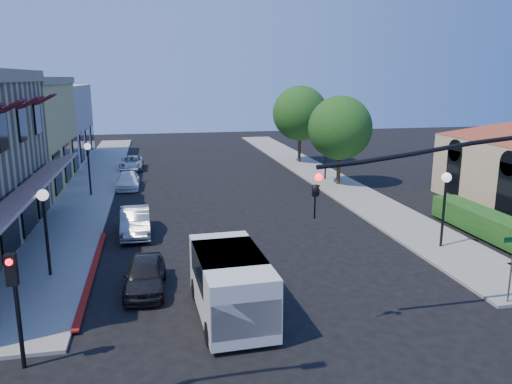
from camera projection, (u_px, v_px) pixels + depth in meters
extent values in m
plane|color=black|center=(322.00, 365.00, 13.73)|extent=(120.00, 120.00, 0.00)
cube|color=gray|center=(95.00, 181.00, 37.77)|extent=(3.50, 50.00, 0.12)
cube|color=gray|center=(316.00, 172.00, 41.21)|extent=(3.50, 50.00, 0.12)
cube|color=maroon|center=(93.00, 274.00, 20.01)|extent=(0.25, 10.00, 0.06)
cube|color=#561416|center=(31.00, 187.00, 21.66)|extent=(1.75, 17.00, 0.67)
cube|color=#55111B|center=(12.00, 106.00, 20.61)|extent=(1.02, 1.50, 0.60)
cube|color=#55111B|center=(31.00, 102.00, 23.86)|extent=(1.02, 1.50, 0.60)
cube|color=#55111B|center=(45.00, 99.00, 27.10)|extent=(1.02, 1.50, 0.60)
cube|color=black|center=(9.00, 225.00, 21.15)|extent=(0.12, 2.60, 2.60)
cube|color=black|center=(28.00, 205.00, 24.39)|extent=(0.12, 2.60, 2.60)
cube|color=black|center=(42.00, 190.00, 27.64)|extent=(0.12, 2.60, 2.60)
cube|color=#C69C96|center=(29.00, 124.00, 46.16)|extent=(10.00, 12.00, 7.00)
cube|color=black|center=(506.00, 189.00, 27.14)|extent=(0.12, 1.40, 2.80)
cube|color=black|center=(453.00, 172.00, 31.91)|extent=(0.12, 1.40, 2.80)
cube|color=#194F16|center=(488.00, 237.00, 24.62)|extent=(1.40, 8.00, 1.10)
cylinder|color=black|center=(338.00, 171.00, 36.22)|extent=(0.28, 0.28, 2.10)
sphere|color=#194F16|center=(340.00, 128.00, 35.51)|extent=(4.56, 4.56, 4.56)
cylinder|color=black|center=(299.00, 151.00, 45.75)|extent=(0.28, 0.28, 2.27)
sphere|color=#194F16|center=(300.00, 113.00, 44.98)|extent=(4.94, 4.94, 4.94)
cylinder|color=black|center=(443.00, 151.00, 14.71)|extent=(7.80, 0.14, 0.14)
imported|color=black|center=(316.00, 186.00, 14.15)|extent=(0.20, 0.16, 1.00)
sphere|color=#FF0C0C|center=(319.00, 177.00, 13.91)|extent=(0.22, 0.22, 0.22)
cylinder|color=black|center=(19.00, 317.00, 13.25)|extent=(0.12, 0.12, 3.00)
cube|color=black|center=(11.00, 270.00, 12.79)|extent=(0.28, 0.22, 0.85)
sphere|color=#FF0C0C|center=(9.00, 262.00, 12.62)|extent=(0.18, 0.18, 0.18)
cylinder|color=#595B5E|center=(511.00, 271.00, 17.02)|extent=(0.06, 0.06, 2.50)
cylinder|color=black|center=(47.00, 239.00, 19.34)|extent=(0.12, 0.12, 3.20)
sphere|color=white|center=(43.00, 195.00, 18.94)|extent=(0.44, 0.44, 0.44)
cylinder|color=black|center=(89.00, 173.00, 32.70)|extent=(0.12, 0.12, 3.20)
sphere|color=white|center=(87.00, 146.00, 32.30)|extent=(0.44, 0.44, 0.44)
cylinder|color=black|center=(443.00, 215.00, 22.68)|extent=(0.12, 0.12, 3.20)
sphere|color=white|center=(447.00, 177.00, 22.28)|extent=(0.44, 0.44, 0.44)
cylinder|color=black|center=(326.00, 160.00, 37.95)|extent=(0.12, 0.12, 3.20)
sphere|color=white|center=(326.00, 137.00, 37.55)|extent=(0.44, 0.44, 0.44)
cube|color=silver|center=(231.00, 283.00, 16.27)|extent=(2.29, 4.92, 1.98)
cube|color=silver|center=(245.00, 315.00, 14.31)|extent=(2.06, 0.74, 1.10)
cube|color=black|center=(242.00, 292.00, 14.55)|extent=(1.87, 0.19, 0.99)
cube|color=black|center=(228.00, 266.00, 16.47)|extent=(2.23, 2.94, 0.99)
cylinder|color=black|center=(211.00, 334.00, 14.66)|extent=(0.30, 0.74, 0.73)
cylinder|color=black|center=(196.00, 289.00, 17.78)|extent=(0.30, 0.74, 0.73)
cylinder|color=black|center=(272.00, 326.00, 15.10)|extent=(0.30, 0.74, 0.73)
cylinder|color=black|center=(247.00, 284.00, 18.22)|extent=(0.30, 0.74, 0.73)
imported|color=black|center=(145.00, 275.00, 18.38)|extent=(1.63, 3.66, 1.22)
imported|color=#979A9B|center=(135.00, 222.00, 24.93)|extent=(1.54, 4.11, 1.34)
imported|color=white|center=(128.00, 180.00, 35.45)|extent=(1.57, 3.86, 1.12)
imported|color=#B7BABD|center=(132.00, 163.00, 42.69)|extent=(1.94, 4.11, 1.13)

